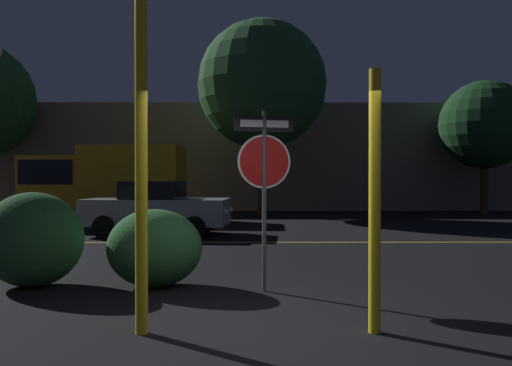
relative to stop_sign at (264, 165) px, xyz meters
The scene contains 12 objects.
ground_plane 2.52m from the stop_sign, 89.79° to the right, with size 260.00×260.00×0.00m, color black.
road_center_stripe 5.58m from the stop_sign, 89.93° to the left, with size 38.19×0.12×0.01m, color gold.
stop_sign is the anchor object (origin of this frame).
yellow_pole_left 2.30m from the stop_sign, 124.78° to the right, with size 0.13×0.13×3.55m, color yellow.
yellow_pole_right 2.21m from the stop_sign, 59.56° to the right, with size 0.12×0.12×2.73m, color yellow.
hedge_bush_1 3.58m from the stop_sign, behind, with size 1.48×1.16×1.40m, color #285B2D.
hedge_bush_2 2.03m from the stop_sign, 169.45° to the left, with size 1.40×1.11×1.15m, color #2D6633.
passing_car_2 7.54m from the stop_sign, 112.38° to the left, with size 4.12×2.08×1.51m.
delivery_truck 13.05m from the stop_sign, 116.27° to the left, with size 5.86×2.59×2.77m.
tree_1 18.08m from the stop_sign, 55.93° to the left, with size 3.88×3.88×5.87m.
tree_2 14.19m from the stop_sign, 89.03° to the left, with size 5.35×5.35×8.13m.
building_backdrop 19.24m from the stop_sign, 88.73° to the left, with size 26.23×4.64×5.21m, color #7A6B5B.
Camera 1 is at (-0.17, -5.24, 1.61)m, focal length 35.00 mm.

